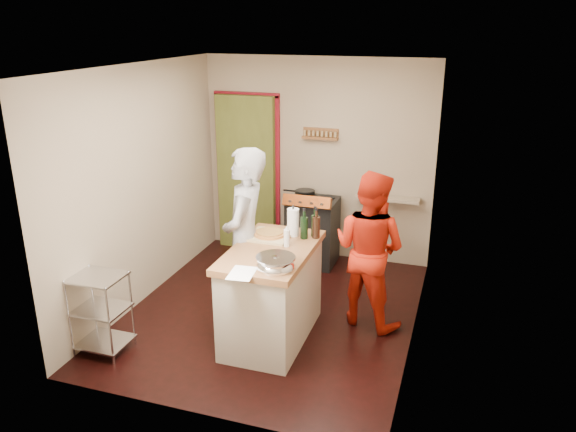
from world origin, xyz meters
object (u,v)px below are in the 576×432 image
object	(u,v)px
island	(272,291)
person_stripe	(245,239)
person_red	(369,249)
stove	(312,230)
wire_shelving	(101,310)

from	to	relation	value
island	person_stripe	bearing A→B (deg)	150.14
person_red	island	bearing A→B (deg)	56.35
stove	wire_shelving	distance (m)	2.94
person_stripe	person_red	world-z (taller)	person_stripe
person_red	wire_shelving	bearing A→B (deg)	50.67
island	person_red	xyz separation A→B (m)	(0.83, 0.61, 0.31)
island	person_stripe	distance (m)	0.60
stove	wire_shelving	world-z (taller)	stove
wire_shelving	person_red	world-z (taller)	person_red
stove	person_red	size ratio (longest dim) A/B	0.62
person_stripe	wire_shelving	bearing A→B (deg)	-56.23
stove	wire_shelving	size ratio (longest dim) A/B	1.26
island	person_stripe	xyz separation A→B (m)	(-0.36, 0.21, 0.43)
wire_shelving	person_stripe	size ratio (longest dim) A/B	0.43
wire_shelving	person_stripe	world-z (taller)	person_stripe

